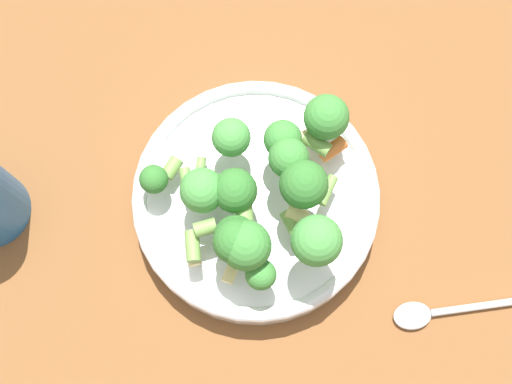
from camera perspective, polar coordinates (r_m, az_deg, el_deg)
The scene contains 4 objects.
ground_plane at distance 0.70m, azimuth -0.00°, elevation -1.07°, with size 3.00×3.00×0.00m, color brown.
bowl at distance 0.68m, azimuth -0.00°, elevation -0.64°, with size 0.23×0.23×0.04m.
pasta_salad at distance 0.61m, azimuth 0.57°, elevation -0.30°, with size 0.18×0.18×0.08m.
spoon at distance 0.70m, azimuth 15.16°, elevation -9.14°, with size 0.06×0.17×0.01m.
Camera 1 is at (0.16, 0.02, 0.68)m, focal length 50.00 mm.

